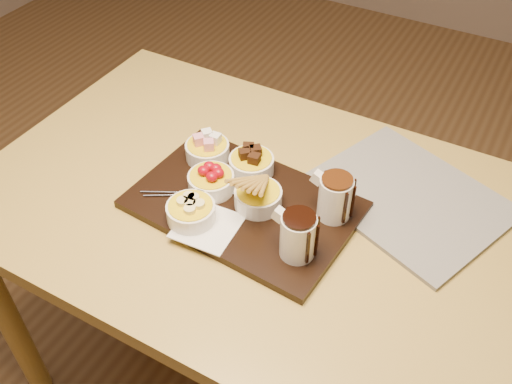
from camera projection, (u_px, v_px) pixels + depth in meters
The scene contains 13 objects.
ground at pixel (252, 374), 1.75m from camera, with size 5.00×5.00×0.00m, color brown.
dining_table at pixel (251, 229), 1.30m from camera, with size 1.20×0.80×0.75m.
serving_board at pixel (244, 205), 1.21m from camera, with size 0.46×0.30×0.02m, color black.
napkin at pixel (207, 226), 1.15m from camera, with size 0.12×0.12×0.00m, color white.
bowl_marshmallows at pixel (207, 151), 1.29m from camera, with size 0.10×0.10×0.04m, color white.
bowl_cake at pixel (251, 165), 1.26m from camera, with size 0.10×0.10×0.04m, color white.
bowl_strawberries at pixel (211, 182), 1.22m from camera, with size 0.10×0.10×0.04m, color white.
bowl_biscotti at pixel (258, 198), 1.18m from camera, with size 0.10×0.10×0.04m, color white.
bowl_bananas at pixel (191, 212), 1.15m from camera, with size 0.10×0.10×0.04m, color white.
pitcher_dark_chocolate at pixel (298, 236), 1.07m from camera, with size 0.07×0.07×0.09m, color silver.
pitcher_milk_chocolate at pixel (335, 198), 1.14m from camera, with size 0.07×0.07×0.09m, color silver.
fondue_skewers at pixel (201, 193), 1.22m from camera, with size 0.26×0.03×0.01m, color silver, non-canonical shape.
newspaper at pixel (407, 197), 1.23m from camera, with size 0.39×0.31×0.01m, color beige.
Camera 1 is at (0.44, -0.77, 1.61)m, focal length 40.00 mm.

